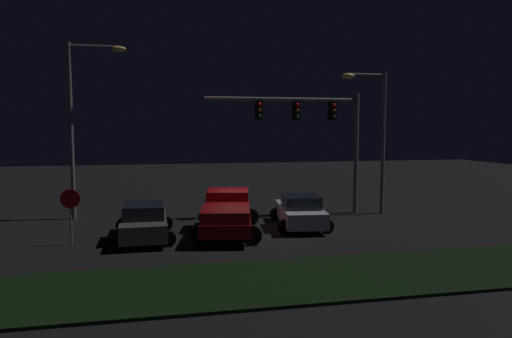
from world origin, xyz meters
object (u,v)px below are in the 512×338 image
car_sedan (144,222)px  traffic_signal_gantry (314,122)px  street_lamp_left (82,110)px  stop_sign (70,206)px  car_sedan_far (300,211)px  pickup_truck (227,211)px  street_lamp_right (374,124)px

car_sedan → traffic_signal_gantry: (8.70, 4.00, 4.16)m
street_lamp_left → stop_sign: (0.26, -5.74, -3.96)m
car_sedan → car_sedan_far: (7.06, 1.02, 0.00)m
pickup_truck → traffic_signal_gantry: bearing=-44.2°
street_lamp_left → street_lamp_right: (14.97, -1.86, -0.73)m
traffic_signal_gantry → street_lamp_left: bearing=173.4°
car_sedan_far → stop_sign: stop_sign is taller
car_sedan_far → stop_sign: bearing=105.5°
pickup_truck → car_sedan: (-3.52, -0.33, -0.26)m
car_sedan → stop_sign: bearing=97.4°
car_sedan_far → street_lamp_right: size_ratio=0.61×
traffic_signal_gantry → pickup_truck: bearing=-144.7°
car_sedan → street_lamp_right: street_lamp_right is taller
pickup_truck → traffic_signal_gantry: (5.17, 3.66, 3.90)m
traffic_signal_gantry → stop_sign: traffic_signal_gantry is taller
pickup_truck → car_sedan: bearing=105.9°
stop_sign → car_sedan: bearing=7.9°
car_sedan → car_sedan_far: size_ratio=0.96×
pickup_truck → traffic_signal_gantry: 7.44m
car_sedan_far → traffic_signal_gantry: bearing=-21.4°
pickup_truck → street_lamp_right: 9.75m
pickup_truck → street_lamp_left: bearing=63.0°
traffic_signal_gantry → street_lamp_right: size_ratio=1.10×
street_lamp_left → street_lamp_right: street_lamp_left is taller
pickup_truck → street_lamp_right: size_ratio=0.75×
pickup_truck → street_lamp_right: bearing=-58.9°
street_lamp_left → car_sedan: bearing=-60.4°
car_sedan_far → street_lamp_right: street_lamp_right is taller
car_sedan → traffic_signal_gantry: size_ratio=0.53×
car_sedan → stop_sign: 2.93m
car_sedan_far → stop_sign: 9.98m
car_sedan → traffic_signal_gantry: 10.44m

